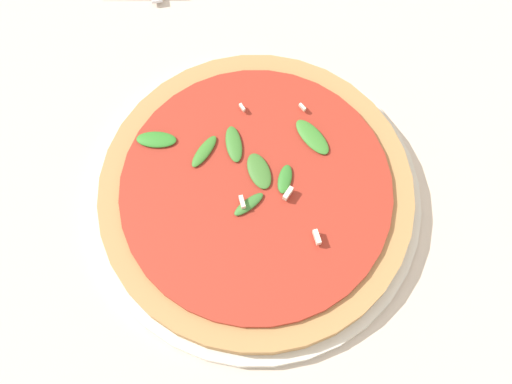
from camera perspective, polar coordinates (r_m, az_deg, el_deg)
The scene contains 2 objects.
ground_plane at distance 0.74m, azimuth 2.79°, elevation 1.90°, with size 6.00×6.00×0.00m, color beige.
pizza_arugula_main at distance 0.71m, azimuth -0.00°, elevation -0.36°, with size 0.33×0.33×0.05m.
Camera 1 is at (-0.28, 0.06, 0.68)m, focal length 50.00 mm.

